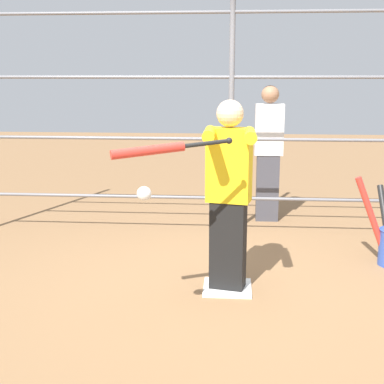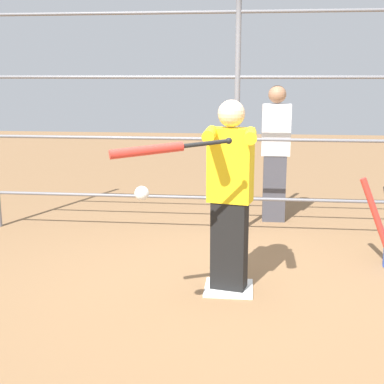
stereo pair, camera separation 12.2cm
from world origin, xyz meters
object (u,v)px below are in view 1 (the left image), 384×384
Objects in this scene: baseball_bat_swinging at (159,149)px; softball_in_flight at (144,194)px; bystander_behind_fence at (268,152)px; batter at (229,191)px.

softball_in_flight is (0.06, 0.25, -0.26)m from baseball_bat_swinging.
baseball_bat_swinging is 0.36m from softball_in_flight.
baseball_bat_swinging is 3.02m from bystander_behind_fence.
batter is 2.28m from bystander_behind_fence.
softball_in_flight is (0.54, 0.86, 0.16)m from batter.
baseball_bat_swinging is at bearing 71.89° from bystander_behind_fence.
bystander_behind_fence reaches higher than softball_in_flight.
baseball_bat_swinging reaches higher than softball_in_flight.
bystander_behind_fence is at bearing -107.81° from softball_in_flight.
batter is at bearing -128.12° from baseball_bat_swinging.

